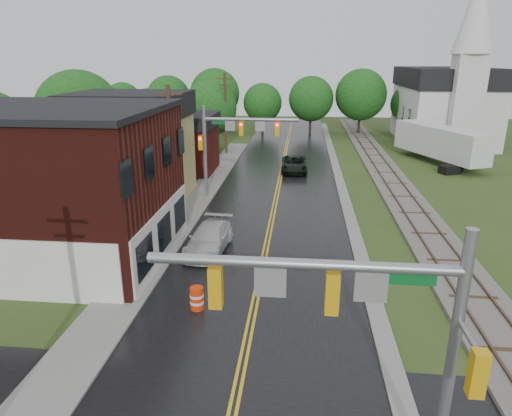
% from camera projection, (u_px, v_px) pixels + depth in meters
% --- Properties ---
extents(main_road, '(10.00, 90.00, 0.02)m').
position_uv_depth(main_road, '(278.00, 188.00, 38.96)').
color(main_road, black).
rests_on(main_road, ground).
extents(curb_right, '(0.80, 70.00, 0.12)m').
position_uv_depth(curb_right, '(338.00, 176.00, 43.16)').
color(curb_right, gray).
rests_on(curb_right, ground).
extents(sidewalk_left, '(2.40, 50.00, 0.12)m').
position_uv_depth(sidewalk_left, '(194.00, 204.00, 34.84)').
color(sidewalk_left, gray).
rests_on(sidewalk_left, ground).
extents(brick_building, '(14.30, 10.30, 8.30)m').
position_uv_depth(brick_building, '(34.00, 184.00, 24.69)').
color(brick_building, '#41120E').
rests_on(brick_building, ground).
extents(yellow_house, '(8.00, 7.00, 6.40)m').
position_uv_depth(yellow_house, '(134.00, 159.00, 35.23)').
color(yellow_house, tan).
rests_on(yellow_house, ground).
extents(darkred_building, '(7.00, 6.00, 4.40)m').
position_uv_depth(darkred_building, '(178.00, 149.00, 43.95)').
color(darkred_building, '#3F0F0C').
rests_on(darkred_building, ground).
extents(church, '(10.40, 18.40, 20.00)m').
position_uv_depth(church, '(447.00, 97.00, 57.61)').
color(church, silver).
rests_on(church, ground).
extents(railroad, '(3.20, 80.00, 0.30)m').
position_uv_depth(railroad, '(388.00, 176.00, 42.69)').
color(railroad, '#59544C').
rests_on(railroad, ground).
extents(traffic_signal_near, '(7.34, 0.30, 7.20)m').
position_uv_depth(traffic_signal_near, '(364.00, 315.00, 10.63)').
color(traffic_signal_near, gray).
rests_on(traffic_signal_near, ground).
extents(traffic_signal_far, '(7.34, 0.43, 7.20)m').
position_uv_depth(traffic_signal_far, '(232.00, 135.00, 34.89)').
color(traffic_signal_far, gray).
rests_on(traffic_signal_far, ground).
extents(utility_pole_b, '(1.80, 0.28, 9.00)m').
position_uv_depth(utility_pole_b, '(171.00, 150.00, 30.58)').
color(utility_pole_b, '#382616').
rests_on(utility_pole_b, ground).
extents(utility_pole_c, '(1.80, 0.28, 9.00)m').
position_uv_depth(utility_pole_c, '(225.00, 113.00, 51.35)').
color(utility_pole_c, '#382616').
rests_on(utility_pole_c, ground).
extents(tree_left_b, '(7.60, 7.60, 9.69)m').
position_uv_depth(tree_left_b, '(81.00, 115.00, 40.67)').
color(tree_left_b, black).
rests_on(tree_left_b, ground).
extents(tree_left_c, '(6.00, 6.00, 7.65)m').
position_uv_depth(tree_left_c, '(153.00, 118.00, 48.22)').
color(tree_left_c, black).
rests_on(tree_left_c, ground).
extents(tree_left_e, '(6.40, 6.40, 8.16)m').
position_uv_depth(tree_left_e, '(211.00, 110.00, 53.31)').
color(tree_left_e, black).
rests_on(tree_left_e, ground).
extents(suv_dark, '(2.56, 5.35, 1.47)m').
position_uv_depth(suv_dark, '(294.00, 164.00, 44.39)').
color(suv_dark, black).
rests_on(suv_dark, ground).
extents(pickup_white, '(2.38, 5.21, 1.48)m').
position_uv_depth(pickup_white, '(209.00, 239.00, 26.25)').
color(pickup_white, silver).
rests_on(pickup_white, ground).
extents(semi_trailer, '(7.18, 12.18, 3.83)m').
position_uv_depth(semi_trailer, '(440.00, 142.00, 47.42)').
color(semi_trailer, black).
rests_on(semi_trailer, ground).
extents(construction_barrel, '(0.69, 0.69, 1.07)m').
position_uv_depth(construction_barrel, '(197.00, 298.00, 20.15)').
color(construction_barrel, red).
rests_on(construction_barrel, ground).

